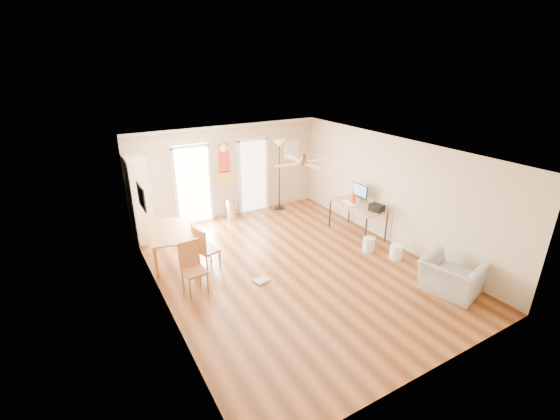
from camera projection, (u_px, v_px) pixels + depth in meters
floor at (294, 267)px, 8.29m from camera, size 7.00×7.00×0.00m
ceiling at (295, 151)px, 7.32m from camera, size 5.50×7.00×0.00m
wall_back at (229, 172)px, 10.62m from camera, size 5.50×0.04×2.60m
wall_front at (435, 300)px, 4.99m from camera, size 5.50×0.04×2.60m
wall_left at (159, 243)px, 6.53m from camera, size 0.04×7.00×2.60m
wall_right at (392, 191)px, 9.08m from camera, size 0.04×7.00×2.60m
crown_molding at (295, 153)px, 7.33m from camera, size 5.50×7.00×0.08m
kitchen_doorway at (193, 186)px, 10.21m from camera, size 0.90×0.10×2.10m
bathroom_doorway at (253, 176)px, 11.05m from camera, size 0.80×0.10×2.10m
wall_decal at (224, 164)px, 10.45m from camera, size 0.46×0.03×1.10m
ac_grille at (291, 149)px, 11.39m from camera, size 0.50×0.04×0.60m
framed_poster at (141, 197)px, 7.52m from camera, size 0.04×0.66×0.48m
ceiling_fan at (304, 163)px, 7.14m from camera, size 1.24×1.24×0.20m
bookshelf at (139, 199)px, 9.27m from camera, size 0.69×1.04×2.12m
dining_table at (174, 245)px, 8.48m from camera, size 1.19×1.63×0.74m
dining_chair_right_a at (201, 241)px, 8.46m from camera, size 0.42×0.42×0.91m
dining_chair_right_b at (208, 248)px, 8.11m from camera, size 0.49×0.49×0.96m
dining_chair_near at (194, 269)px, 7.25m from camera, size 0.46×0.46×1.02m
trash_can at (231, 209)px, 10.68m from camera, size 0.30×0.30×0.59m
torchiere_lamp at (279, 175)px, 11.14m from camera, size 0.50×0.50×2.11m
computer_desk at (357, 219)px, 9.75m from camera, size 0.74×1.49×0.80m
imac at (360, 193)px, 9.68m from camera, size 0.09×0.53×0.49m
keyboard at (348, 203)px, 9.73m from camera, size 0.23×0.46×0.02m
printer at (377, 208)px, 9.21m from camera, size 0.34×0.38×0.16m
orange_bottle at (353, 198)px, 9.68m from camera, size 0.09×0.09×0.27m
wastebasket_a at (369, 244)px, 8.98m from camera, size 0.33×0.33×0.32m
wastebasket_b at (396, 252)px, 8.61m from camera, size 0.33×0.33×0.33m
floor_cloth at (262, 280)px, 7.77m from camera, size 0.34×0.29×0.04m
armchair at (451, 277)px, 7.31m from camera, size 1.13×1.23×0.67m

